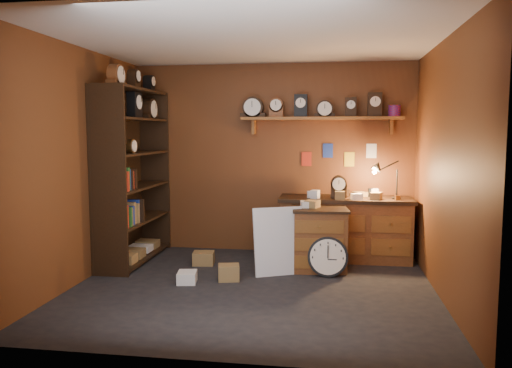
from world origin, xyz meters
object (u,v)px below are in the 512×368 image
object	(u,v)px
shelving_unit	(131,168)
low_cabinet	(320,236)
big_round_clock	(328,257)
workbench	(345,225)

from	to	relation	value
shelving_unit	low_cabinet	distance (m)	2.64
shelving_unit	big_round_clock	size ratio (longest dim) A/B	5.31
big_round_clock	workbench	bearing A→B (deg)	75.51
workbench	big_round_clock	bearing A→B (deg)	-104.49
shelving_unit	workbench	bearing A→B (deg)	9.87
workbench	low_cabinet	size ratio (longest dim) A/B	2.04
workbench	big_round_clock	world-z (taller)	workbench
low_cabinet	big_round_clock	distance (m)	0.37
workbench	big_round_clock	size ratio (longest dim) A/B	3.68
shelving_unit	low_cabinet	size ratio (longest dim) A/B	2.94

